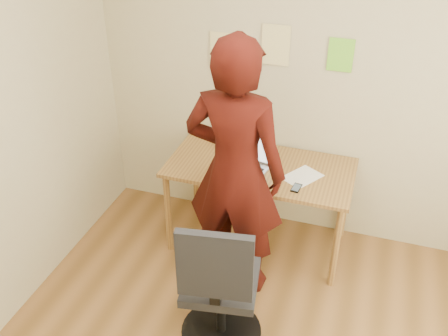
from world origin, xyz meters
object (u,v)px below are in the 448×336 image
(phone, at_px, (296,188))
(person, at_px, (235,172))
(laptop, at_px, (249,161))
(desk, at_px, (260,176))
(office_chair, at_px, (219,293))

(phone, relative_size, person, 0.06)
(laptop, relative_size, phone, 3.04)
(desk, xyz_separation_m, person, (-0.06, -0.46, 0.29))
(laptop, height_order, office_chair, office_chair)
(office_chair, bearing_deg, phone, 61.59)
(desk, bearing_deg, laptop, -159.59)
(phone, bearing_deg, person, -140.45)
(desk, bearing_deg, person, -97.74)
(phone, distance_m, person, 0.50)
(office_chair, distance_m, person, 0.79)
(phone, distance_m, office_chair, 0.94)
(desk, distance_m, phone, 0.39)
(laptop, bearing_deg, person, -75.85)
(phone, height_order, person, person)
(person, bearing_deg, phone, -144.65)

